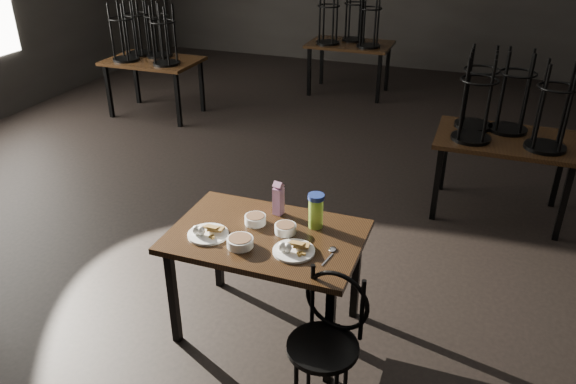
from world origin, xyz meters
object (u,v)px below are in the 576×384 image
at_px(main_table, 266,244).
at_px(juice_carton, 278,199).
at_px(water_bottle, 316,210).
at_px(bentwood_chair, 328,333).

height_order(main_table, juice_carton, juice_carton).
xyz_separation_m(main_table, water_bottle, (0.26, 0.19, 0.20)).
height_order(juice_carton, water_bottle, juice_carton).
distance_m(juice_carton, water_bottle, 0.29).
bearing_deg(main_table, juice_carton, 93.94).
relative_size(main_table, bentwood_chair, 1.43).
distance_m(juice_carton, bentwood_chair, 0.99).
bearing_deg(main_table, water_bottle, 36.16).
xyz_separation_m(juice_carton, bentwood_chair, (0.57, -0.73, -0.36)).
bearing_deg(water_bottle, main_table, -143.84).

